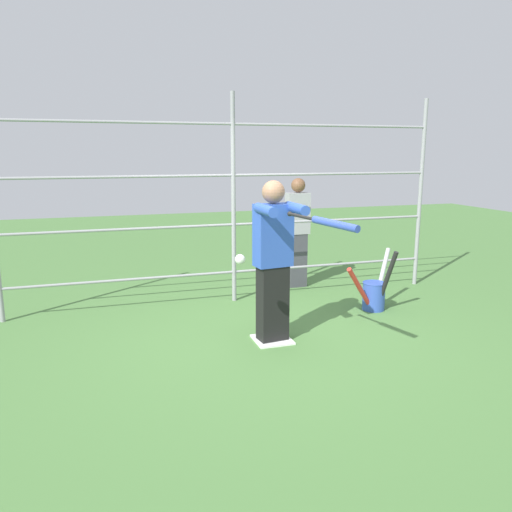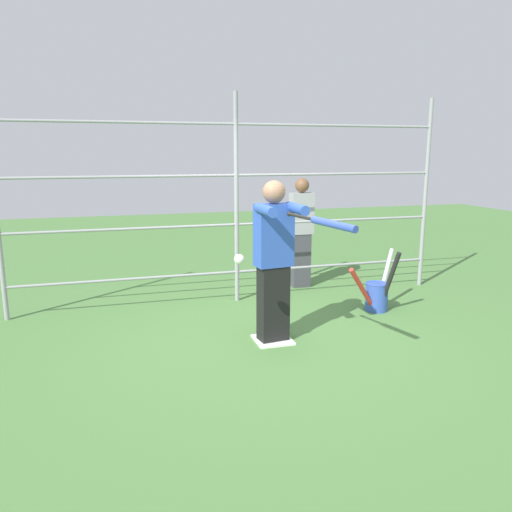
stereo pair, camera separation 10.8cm
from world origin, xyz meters
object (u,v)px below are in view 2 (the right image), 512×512
at_px(baseball_bat_swinging, 328,223).
at_px(softball_in_flight, 239,259).
at_px(bat_bucket, 377,294).
at_px(batter, 274,257).
at_px(bystander_behind_fence, 301,231).

height_order(baseball_bat_swinging, softball_in_flight, baseball_bat_swinging).
bearing_deg(bat_bucket, softball_in_flight, 28.32).
height_order(softball_in_flight, bat_bucket, softball_in_flight).
height_order(batter, baseball_bat_swinging, batter).
height_order(baseball_bat_swinging, bat_bucket, baseball_bat_swinging).
relative_size(batter, softball_in_flight, 18.30).
bearing_deg(bat_bucket, bystander_behind_fence, -69.91).
xyz_separation_m(softball_in_flight, bat_bucket, (-2.16, -1.16, -0.83)).
height_order(batter, softball_in_flight, batter).
relative_size(softball_in_flight, bat_bucket, 0.10).
bearing_deg(bystander_behind_fence, baseball_bat_swinging, 72.39).
height_order(bat_bucket, bystander_behind_fence, bystander_behind_fence).
distance_m(batter, softball_in_flight, 0.74).
relative_size(baseball_bat_swinging, bat_bucket, 0.91).
xyz_separation_m(baseball_bat_swinging, softball_in_flight, (0.68, -0.46, -0.38)).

